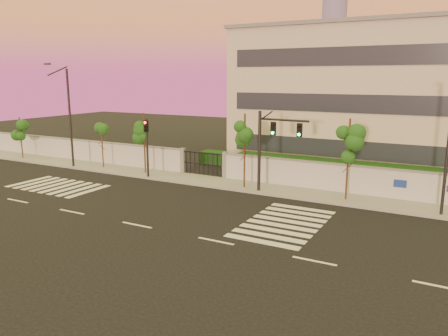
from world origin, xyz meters
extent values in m
plane|color=black|center=(0.00, 0.00, 0.00)|extent=(120.00, 120.00, 0.00)
cube|color=gray|center=(0.00, 10.50, 0.07)|extent=(60.00, 3.00, 0.15)
cube|color=#ACAEB3|center=(-17.50, 12.00, 1.00)|extent=(25.00, 0.30, 2.00)
cube|color=slate|center=(-17.50, 12.00, 2.06)|extent=(25.00, 0.36, 0.12)
cube|color=#ACAEB3|center=(14.50, 12.00, 1.00)|extent=(31.00, 0.30, 2.00)
cube|color=slate|center=(14.50, 12.00, 2.06)|extent=(31.00, 0.36, 0.12)
cube|color=slate|center=(-5.00, 12.00, 1.10)|extent=(0.35, 0.35, 2.20)
cube|color=slate|center=(-1.00, 12.00, 1.10)|extent=(0.35, 0.35, 2.20)
cube|color=black|center=(9.00, 14.50, 0.90)|extent=(20.00, 2.00, 1.80)
cube|color=black|center=(-16.00, 14.50, 0.70)|extent=(12.00, 1.80, 1.40)
cube|color=black|center=(-3.00, 17.00, 0.60)|extent=(6.00, 1.50, 1.20)
cube|color=beige|center=(9.00, 22.00, 6.00)|extent=(24.00, 12.00, 12.00)
cube|color=#262D38|center=(9.00, 15.98, 2.50)|extent=(22.00, 0.08, 1.40)
cube|color=#262D38|center=(9.00, 15.98, 6.00)|extent=(22.00, 0.08, 1.40)
cube|color=#262D38|center=(9.00, 15.98, 9.50)|extent=(22.00, 0.08, 1.40)
cube|color=slate|center=(9.00, 22.00, 12.10)|extent=(24.40, 12.40, 0.30)
cylinder|color=slate|center=(-65.00, 280.00, 55.00)|extent=(16.00, 16.00, 110.00)
cube|color=silver|center=(-14.00, 4.00, 0.01)|extent=(0.50, 4.00, 0.02)
cube|color=silver|center=(-13.10, 4.00, 0.01)|extent=(0.50, 4.00, 0.02)
cube|color=silver|center=(-12.20, 4.00, 0.01)|extent=(0.50, 4.00, 0.02)
cube|color=silver|center=(-11.30, 4.00, 0.01)|extent=(0.50, 4.00, 0.02)
cube|color=silver|center=(-10.40, 4.00, 0.01)|extent=(0.50, 4.00, 0.02)
cube|color=silver|center=(-9.50, 4.00, 0.01)|extent=(0.50, 4.00, 0.02)
cube|color=silver|center=(-8.60, 4.00, 0.01)|extent=(0.50, 4.00, 0.02)
cube|color=silver|center=(-7.70, 4.00, 0.01)|extent=(0.50, 4.00, 0.02)
cube|color=silver|center=(7.00, 1.00, 0.01)|extent=(4.00, 0.50, 0.02)
cube|color=silver|center=(7.00, 1.90, 0.01)|extent=(4.00, 0.50, 0.02)
cube|color=silver|center=(7.00, 2.80, 0.01)|extent=(4.00, 0.50, 0.02)
cube|color=silver|center=(7.00, 3.70, 0.01)|extent=(4.00, 0.50, 0.02)
cube|color=silver|center=(7.00, 4.60, 0.01)|extent=(4.00, 0.50, 0.02)
cube|color=silver|center=(7.00, 5.50, 0.01)|extent=(4.00, 0.50, 0.02)
cube|color=silver|center=(7.00, 6.40, 0.01)|extent=(4.00, 0.50, 0.02)
cube|color=silver|center=(7.00, 7.30, 0.01)|extent=(4.00, 0.50, 0.02)
cube|color=silver|center=(-10.00, 0.00, 0.01)|extent=(2.00, 0.15, 0.01)
cube|color=silver|center=(-5.00, 0.00, 0.01)|extent=(2.00, 0.15, 0.01)
cube|color=silver|center=(0.00, 0.00, 0.01)|extent=(2.00, 0.15, 0.01)
cube|color=silver|center=(5.00, 0.00, 0.01)|extent=(2.00, 0.15, 0.01)
cube|color=silver|center=(10.00, 0.00, 0.01)|extent=(2.00, 0.15, 0.01)
cube|color=silver|center=(15.00, 0.00, 0.01)|extent=(2.00, 0.15, 0.01)
cylinder|color=#382314|center=(-22.78, 10.07, 2.07)|extent=(0.12, 0.12, 4.14)
sphere|color=#214F16|center=(-22.78, 10.07, 3.31)|extent=(1.06, 1.06, 1.06)
sphere|color=#214F16|center=(-22.45, 10.26, 2.69)|extent=(0.81, 0.81, 0.81)
sphere|color=#214F16|center=(-23.07, 9.92, 2.90)|extent=(0.77, 0.77, 0.77)
cylinder|color=#382314|center=(-12.40, 10.39, 2.02)|extent=(0.11, 0.11, 4.04)
sphere|color=#214F16|center=(-12.40, 10.39, 3.23)|extent=(1.02, 1.02, 1.02)
sphere|color=#214F16|center=(-12.08, 10.58, 2.62)|extent=(0.78, 0.78, 0.78)
sphere|color=#214F16|center=(-12.68, 10.25, 2.83)|extent=(0.74, 0.74, 0.74)
cylinder|color=#382314|center=(-7.68, 10.37, 2.56)|extent=(0.13, 0.13, 5.12)
sphere|color=#214F16|center=(-7.68, 10.37, 4.10)|extent=(1.23, 1.23, 1.23)
sphere|color=#214F16|center=(-7.29, 10.60, 3.33)|extent=(0.94, 0.94, 0.94)
sphere|color=#214F16|center=(-8.02, 10.21, 3.58)|extent=(0.89, 0.89, 0.89)
cylinder|color=#382314|center=(1.69, 9.96, 2.73)|extent=(0.13, 0.13, 5.46)
sphere|color=#214F16|center=(1.69, 9.96, 4.37)|extent=(1.20, 1.20, 1.20)
sphere|color=#214F16|center=(2.08, 10.17, 3.55)|extent=(0.92, 0.92, 0.92)
sphere|color=#214F16|center=(1.37, 9.79, 3.82)|extent=(0.87, 0.87, 0.87)
cylinder|color=#382314|center=(8.94, 10.20, 2.71)|extent=(0.13, 0.13, 5.42)
sphere|color=#214F16|center=(8.94, 10.20, 4.34)|extent=(1.15, 1.15, 1.15)
sphere|color=#214F16|center=(9.31, 10.41, 3.52)|extent=(0.88, 0.88, 0.88)
sphere|color=#214F16|center=(8.63, 10.04, 3.79)|extent=(0.84, 0.84, 0.84)
cylinder|color=black|center=(3.00, 9.60, 2.86)|extent=(0.22, 0.22, 5.73)
cylinder|color=black|center=(4.76, 9.60, 5.17)|extent=(3.51, 0.41, 0.15)
cube|color=black|center=(4.02, 9.55, 4.57)|extent=(0.32, 0.17, 0.83)
sphere|color=#0CF259|center=(4.02, 9.44, 4.31)|extent=(0.18, 0.18, 0.18)
cube|color=black|center=(5.86, 9.55, 4.57)|extent=(0.32, 0.17, 0.83)
sphere|color=#0CF259|center=(5.86, 9.44, 4.31)|extent=(0.18, 0.18, 0.18)
cylinder|color=black|center=(-6.55, 9.31, 2.43)|extent=(0.17, 0.17, 4.86)
cube|color=black|center=(-6.55, 9.26, 4.21)|extent=(0.38, 0.19, 0.97)
sphere|color=red|center=(-6.55, 9.15, 4.52)|extent=(0.22, 0.22, 0.22)
cylinder|color=black|center=(-15.11, 9.46, 4.35)|extent=(0.20, 0.20, 8.69)
cylinder|color=black|center=(-15.11, 8.48, 8.48)|extent=(0.11, 2.08, 0.85)
cube|color=#3F3F44|center=(-15.11, 7.51, 9.02)|extent=(0.54, 0.27, 0.16)
cylinder|color=black|center=(14.58, 9.63, 4.01)|extent=(0.18, 0.18, 8.02)
camera|label=1|loc=(15.12, -17.72, 7.96)|focal=35.00mm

